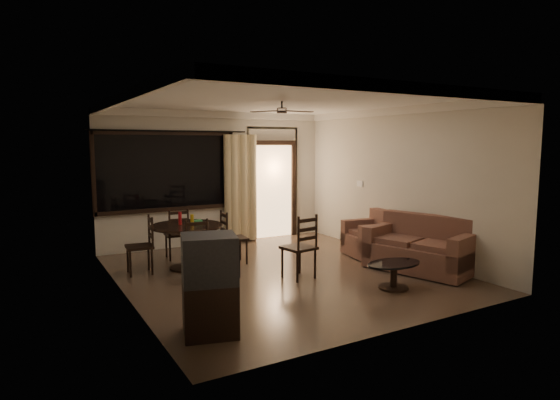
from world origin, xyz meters
TOP-DOWN VIEW (x-y plane):
  - ground at (0.00, 0.00)m, footprint 5.50×5.50m
  - room_shell at (0.59, 1.77)m, footprint 5.50×6.70m
  - dining_table at (-1.26, 1.05)m, footprint 1.21×1.21m
  - dining_chair_west at (-2.04, 1.12)m, footprint 0.46×0.46m
  - dining_chair_east at (-0.43, 0.98)m, footprint 0.46×0.46m
  - dining_chair_south at (-1.34, 0.20)m, footprint 0.46×0.51m
  - dining_chair_north at (-1.19, 1.83)m, footprint 0.46×0.46m
  - tv_cabinet at (-1.95, -1.77)m, footprint 0.71×0.67m
  - sofa at (2.11, -1.03)m, footprint 1.35×1.87m
  - armchair at (2.10, 0.17)m, footprint 0.96×0.96m
  - coffee_table at (1.01, -1.55)m, footprint 0.89×0.54m
  - side_chair at (0.09, -0.40)m, footprint 0.52×0.52m

SIDE VIEW (x-z plane):
  - ground at x=0.00m, z-range 0.00..0.00m
  - coffee_table at x=1.01m, z-range 0.07..0.46m
  - dining_chair_west at x=-2.04m, z-range -0.19..0.76m
  - dining_chair_east at x=-0.43m, z-range -0.19..0.76m
  - dining_chair_north at x=-1.19m, z-range -0.19..0.76m
  - dining_chair_south at x=-1.34m, z-range -0.17..0.78m
  - side_chair at x=0.09m, z-range -0.21..0.82m
  - armchair at x=2.10m, z-range -0.07..0.77m
  - sofa at x=2.11m, z-range -0.09..0.81m
  - tv_cabinet at x=-1.95m, z-range 0.00..1.14m
  - dining_table at x=-1.26m, z-range 0.11..1.09m
  - room_shell at x=0.59m, z-range -0.92..4.58m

